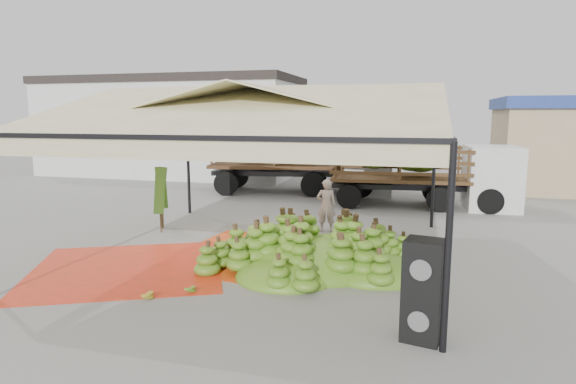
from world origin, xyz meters
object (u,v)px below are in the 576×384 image
(vendor, at_px, (326,206))
(truck_left, at_px, (307,155))
(speaker_stack, at_px, (423,291))
(truck_right, at_px, (430,169))
(banana_heap, at_px, (314,241))

(vendor, distance_m, truck_left, 7.25)
(truck_left, bearing_deg, vendor, -82.33)
(speaker_stack, xyz_separation_m, truck_right, (0.26, 11.13, 0.61))
(vendor, distance_m, truck_right, 5.69)
(banana_heap, relative_size, truck_left, 0.67)
(banana_heap, relative_size, speaker_stack, 3.45)
(banana_heap, relative_size, truck_right, 0.80)
(truck_left, bearing_deg, speaker_stack, -79.67)
(banana_heap, distance_m, truck_right, 8.49)
(truck_right, bearing_deg, truck_left, 154.46)
(banana_heap, distance_m, vendor, 3.22)
(speaker_stack, xyz_separation_m, vendor, (-2.66, 6.28, -0.01))
(banana_heap, height_order, truck_right, truck_right)
(banana_heap, height_order, speaker_stack, speaker_stack)
(speaker_stack, bearing_deg, banana_heap, 138.76)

